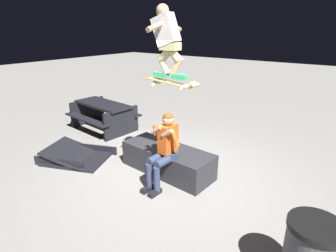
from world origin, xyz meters
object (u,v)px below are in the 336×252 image
Objects in this scene: ledge_box_main at (168,160)px; person_sitting_on_ledge at (164,147)px; skateboard at (170,83)px; picnic_table_back at (103,112)px; kicker_ramp at (77,157)px; skater_airborne at (167,38)px.

ledge_box_main is 1.37× the size of person_sitting_on_ledge.
skateboard reaches higher than picnic_table_back.
picnic_table_back is at bearing -58.57° from kicker_ramp.
skateboard is at bearing -87.90° from person_sitting_on_ledge.
kicker_ramp is at bearing 13.80° from skater_airborne.
skater_airborne is (0.06, -0.18, 1.78)m from person_sitting_on_ledge.
ledge_box_main is at bearing 163.14° from picnic_table_back.
kicker_ramp is 0.84× the size of picnic_table_back.
skateboard is 0.68× the size of kicker_ramp.
person_sitting_on_ledge reaches higher than picnic_table_back.
ledge_box_main is 2.29m from skater_airborne.
kicker_ramp is 1.95m from picnic_table_back.
person_sitting_on_ledge reaches higher than kicker_ramp.
ledge_box_main is at bearing -46.51° from skateboard.
ledge_box_main reaches higher than kicker_ramp.
skater_airborne is at bearing 2.36° from skateboard.
ledge_box_main is 1.62m from skateboard.
ledge_box_main is at bearing -60.64° from person_sitting_on_ledge.
kicker_ramp is (2.10, 0.51, -1.77)m from skateboard.
person_sitting_on_ledge is 3.37m from picnic_table_back.
skateboard is at bearing 160.20° from picnic_table_back.
kicker_ramp is (2.05, 0.50, -2.46)m from skater_airborne.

